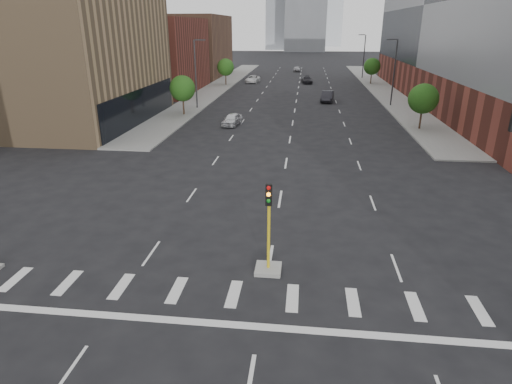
% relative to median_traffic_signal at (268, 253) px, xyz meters
% --- Properties ---
extents(sidewalk_left_far, '(5.00, 92.00, 0.15)m').
position_rel_median_traffic_signal_xyz_m(sidewalk_left_far, '(-15.00, 65.03, -0.90)').
color(sidewalk_left_far, gray).
rests_on(sidewalk_left_far, ground).
extents(sidewalk_right_far, '(5.00, 92.00, 0.15)m').
position_rel_median_traffic_signal_xyz_m(sidewalk_right_far, '(15.00, 65.03, -0.90)').
color(sidewalk_right_far, gray).
rests_on(sidewalk_right_far, ground).
extents(building_left_mid, '(20.00, 24.00, 14.00)m').
position_rel_median_traffic_signal_xyz_m(building_left_mid, '(-27.50, 31.03, 6.03)').
color(building_left_mid, '#8F7251').
rests_on(building_left_mid, ground).
extents(building_left_far_a, '(20.00, 22.00, 12.00)m').
position_rel_median_traffic_signal_xyz_m(building_left_far_a, '(-27.50, 57.03, 5.03)').
color(building_left_far_a, brown).
rests_on(building_left_far_a, ground).
extents(building_left_far_b, '(20.00, 24.00, 13.00)m').
position_rel_median_traffic_signal_xyz_m(building_left_far_b, '(-27.50, 83.03, 5.53)').
color(building_left_far_b, brown).
rests_on(building_left_far_b, ground).
extents(building_right_main, '(24.00, 70.00, 22.00)m').
position_rel_median_traffic_signal_xyz_m(building_right_main, '(29.50, 51.03, 10.03)').
color(building_right_main, brown).
rests_on(building_right_main, ground).
extents(median_traffic_signal, '(1.20, 1.20, 4.40)m').
position_rel_median_traffic_signal_xyz_m(median_traffic_signal, '(0.00, 0.00, 0.00)').
color(median_traffic_signal, '#999993').
rests_on(median_traffic_signal, ground).
extents(streetlight_right_a, '(1.60, 0.22, 9.07)m').
position_rel_median_traffic_signal_xyz_m(streetlight_right_a, '(13.41, 46.03, 4.04)').
color(streetlight_right_a, '#2D2D30').
rests_on(streetlight_right_a, ground).
extents(streetlight_right_b, '(1.60, 0.22, 9.07)m').
position_rel_median_traffic_signal_xyz_m(streetlight_right_b, '(13.41, 81.03, 4.04)').
color(streetlight_right_b, '#2D2D30').
rests_on(streetlight_right_b, ground).
extents(streetlight_left, '(1.60, 0.22, 9.07)m').
position_rel_median_traffic_signal_xyz_m(streetlight_left, '(-13.41, 41.03, 4.04)').
color(streetlight_left, '#2D2D30').
rests_on(streetlight_left, ground).
extents(tree_left_near, '(3.20, 3.20, 4.85)m').
position_rel_median_traffic_signal_xyz_m(tree_left_near, '(-14.00, 36.03, 2.42)').
color(tree_left_near, '#382619').
rests_on(tree_left_near, ground).
extents(tree_left_far, '(3.20, 3.20, 4.85)m').
position_rel_median_traffic_signal_xyz_m(tree_left_far, '(-14.00, 66.03, 2.42)').
color(tree_left_far, '#382619').
rests_on(tree_left_far, ground).
extents(tree_right_near, '(3.20, 3.20, 4.85)m').
position_rel_median_traffic_signal_xyz_m(tree_right_near, '(14.00, 31.03, 2.42)').
color(tree_right_near, '#382619').
rests_on(tree_right_near, ground).
extents(tree_right_far, '(3.20, 3.20, 4.85)m').
position_rel_median_traffic_signal_xyz_m(tree_right_far, '(14.00, 71.03, 2.42)').
color(tree_right_far, '#382619').
rests_on(tree_right_far, ground).
extents(car_near_left, '(2.21, 4.17, 1.35)m').
position_rel_median_traffic_signal_xyz_m(car_near_left, '(-6.90, 30.95, -0.30)').
color(car_near_left, silver).
rests_on(car_near_left, ground).
extents(car_mid_right, '(2.23, 4.96, 1.58)m').
position_rel_median_traffic_signal_xyz_m(car_mid_right, '(4.66, 48.90, -0.18)').
color(car_mid_right, '#222228').
rests_on(car_mid_right, ground).
extents(car_far_left, '(2.75, 5.13, 1.37)m').
position_rel_median_traffic_signal_xyz_m(car_far_left, '(-9.43, 71.22, -0.29)').
color(car_far_left, silver).
rests_on(car_far_left, ground).
extents(car_deep_right, '(2.39, 4.82, 1.35)m').
position_rel_median_traffic_signal_xyz_m(car_deep_right, '(1.50, 71.12, -0.30)').
color(car_deep_right, black).
rests_on(car_deep_right, ground).
extents(car_distant, '(1.79, 4.09, 1.37)m').
position_rel_median_traffic_signal_xyz_m(car_distant, '(-1.08, 94.91, -0.29)').
color(car_distant, '#A9A8AD').
rests_on(car_distant, ground).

